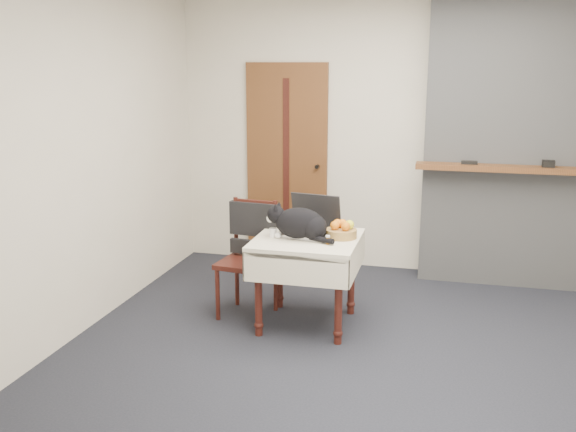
{
  "coord_description": "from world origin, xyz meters",
  "views": [
    {
      "loc": [
        0.39,
        -4.19,
        1.99
      ],
      "look_at": [
        -0.77,
        0.34,
        0.87
      ],
      "focal_mm": 40.0,
      "sensor_mm": 36.0,
      "label": 1
    }
  ],
  "objects_px": {
    "fruit_basket": "(342,231)",
    "chair": "(251,242)",
    "laptop": "(311,224)",
    "pill_bottle": "(328,240)",
    "cat": "(301,224)",
    "cream_jar": "(273,233)",
    "side_table": "(307,252)",
    "door": "(287,165)"
  },
  "relations": [
    {
      "from": "side_table",
      "to": "cat",
      "type": "height_order",
      "value": "cat"
    },
    {
      "from": "pill_bottle",
      "to": "fruit_basket",
      "type": "relative_size",
      "value": 0.28
    },
    {
      "from": "cat",
      "to": "pill_bottle",
      "type": "relative_size",
      "value": 8.3
    },
    {
      "from": "door",
      "to": "side_table",
      "type": "xyz_separation_m",
      "value": [
        0.57,
        -1.58,
        -0.41
      ]
    },
    {
      "from": "laptop",
      "to": "cat",
      "type": "bearing_deg",
      "value": -95.59
    },
    {
      "from": "door",
      "to": "laptop",
      "type": "relative_size",
      "value": 4.37
    },
    {
      "from": "door",
      "to": "cat",
      "type": "height_order",
      "value": "door"
    },
    {
      "from": "door",
      "to": "fruit_basket",
      "type": "relative_size",
      "value": 8.54
    },
    {
      "from": "laptop",
      "to": "fruit_basket",
      "type": "relative_size",
      "value": 1.95
    },
    {
      "from": "cream_jar",
      "to": "fruit_basket",
      "type": "bearing_deg",
      "value": 12.11
    },
    {
      "from": "door",
      "to": "chair",
      "type": "xyz_separation_m",
      "value": [
        0.07,
        -1.43,
        -0.41
      ]
    },
    {
      "from": "door",
      "to": "fruit_basket",
      "type": "distance_m",
      "value": 1.74
    },
    {
      "from": "cream_jar",
      "to": "door",
      "type": "bearing_deg",
      "value": 100.74
    },
    {
      "from": "cat",
      "to": "cream_jar",
      "type": "bearing_deg",
      "value": -177.19
    },
    {
      "from": "cat",
      "to": "chair",
      "type": "distance_m",
      "value": 0.54
    },
    {
      "from": "laptop",
      "to": "cream_jar",
      "type": "bearing_deg",
      "value": -138.18
    },
    {
      "from": "laptop",
      "to": "pill_bottle",
      "type": "distance_m",
      "value": 0.32
    },
    {
      "from": "chair",
      "to": "laptop",
      "type": "bearing_deg",
      "value": 3.17
    },
    {
      "from": "door",
      "to": "pill_bottle",
      "type": "xyz_separation_m",
      "value": [
        0.75,
        -1.72,
        -0.27
      ]
    },
    {
      "from": "cat",
      "to": "pill_bottle",
      "type": "xyz_separation_m",
      "value": [
        0.23,
        -0.1,
        -0.08
      ]
    },
    {
      "from": "cat",
      "to": "cream_jar",
      "type": "relative_size",
      "value": 8.22
    },
    {
      "from": "door",
      "to": "side_table",
      "type": "distance_m",
      "value": 1.73
    },
    {
      "from": "cream_jar",
      "to": "cat",
      "type": "bearing_deg",
      "value": 0.26
    },
    {
      "from": "cream_jar",
      "to": "pill_bottle",
      "type": "distance_m",
      "value": 0.46
    },
    {
      "from": "cream_jar",
      "to": "pill_bottle",
      "type": "height_order",
      "value": "same"
    },
    {
      "from": "pill_bottle",
      "to": "chair",
      "type": "xyz_separation_m",
      "value": [
        -0.68,
        0.29,
        -0.14
      ]
    },
    {
      "from": "chair",
      "to": "fruit_basket",
      "type": "bearing_deg",
      "value": 0.51
    },
    {
      "from": "fruit_basket",
      "to": "chair",
      "type": "distance_m",
      "value": 0.77
    },
    {
      "from": "side_table",
      "to": "fruit_basket",
      "type": "xyz_separation_m",
      "value": [
        0.25,
        0.07,
        0.17
      ]
    },
    {
      "from": "cat",
      "to": "pill_bottle",
      "type": "distance_m",
      "value": 0.26
    },
    {
      "from": "laptop",
      "to": "cream_jar",
      "type": "height_order",
      "value": "laptop"
    },
    {
      "from": "side_table",
      "to": "cat",
      "type": "xyz_separation_m",
      "value": [
        -0.04,
        -0.04,
        0.23
      ]
    },
    {
      "from": "side_table",
      "to": "pill_bottle",
      "type": "bearing_deg",
      "value": -36.63
    },
    {
      "from": "side_table",
      "to": "laptop",
      "type": "relative_size",
      "value": 1.7
    },
    {
      "from": "chair",
      "to": "pill_bottle",
      "type": "bearing_deg",
      "value": -16.29
    },
    {
      "from": "pill_bottle",
      "to": "fruit_basket",
      "type": "xyz_separation_m",
      "value": [
        0.07,
        0.21,
        0.02
      ]
    },
    {
      "from": "side_table",
      "to": "cream_jar",
      "type": "bearing_deg",
      "value": -171.41
    },
    {
      "from": "side_table",
      "to": "fruit_basket",
      "type": "height_order",
      "value": "fruit_basket"
    },
    {
      "from": "door",
      "to": "side_table",
      "type": "height_order",
      "value": "door"
    },
    {
      "from": "cat",
      "to": "chair",
      "type": "bearing_deg",
      "value": 159.33
    },
    {
      "from": "cat",
      "to": "cream_jar",
      "type": "height_order",
      "value": "cat"
    },
    {
      "from": "cat",
      "to": "cream_jar",
      "type": "xyz_separation_m",
      "value": [
        -0.22,
        -0.0,
        -0.08
      ]
    }
  ]
}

